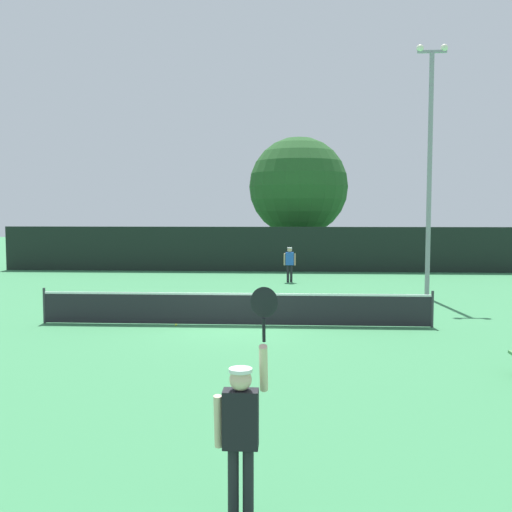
{
  "coord_description": "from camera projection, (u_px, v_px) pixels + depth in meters",
  "views": [
    {
      "loc": [
        1.63,
        -17.28,
        3.35
      ],
      "look_at": [
        0.33,
        5.22,
        1.67
      ],
      "focal_mm": 41.51,
      "sensor_mm": 36.0,
      "label": 1
    }
  ],
  "objects": [
    {
      "name": "player_receiving",
      "position": [
        290.0,
        261.0,
        28.2
      ],
      "size": [
        0.57,
        0.24,
        1.66
      ],
      "rotation": [
        0.0,
        0.0,
        3.14
      ],
      "color": "blue",
      "rests_on": "ground"
    },
    {
      "name": "perimeter_fence",
      "position": [
        261.0,
        249.0,
        33.32
      ],
      "size": [
        29.51,
        0.12,
        2.52
      ],
      "primitive_type": "cube",
      "color": "black",
      "rests_on": "ground"
    },
    {
      "name": "parked_car_near",
      "position": [
        151.0,
        251.0,
        39.13
      ],
      "size": [
        2.06,
        4.27,
        1.69
      ],
      "rotation": [
        0.0,
        0.0,
        0.04
      ],
      "color": "red",
      "rests_on": "ground"
    },
    {
      "name": "tennis_ball",
      "position": [
        176.0,
        325.0,
        17.43
      ],
      "size": [
        0.07,
        0.07,
        0.07
      ],
      "primitive_type": "sphere",
      "color": "#CCE033",
      "rests_on": "ground"
    },
    {
      "name": "large_tree",
      "position": [
        298.0,
        187.0,
        37.49
      ],
      "size": [
        6.26,
        6.26,
        8.09
      ],
      "color": "brown",
      "rests_on": "ground"
    },
    {
      "name": "parked_car_mid",
      "position": [
        228.0,
        248.0,
        42.04
      ],
      "size": [
        2.19,
        4.32,
        1.69
      ],
      "rotation": [
        0.0,
        0.0,
        -0.07
      ],
      "color": "black",
      "rests_on": "ground"
    },
    {
      "name": "light_pole",
      "position": [
        430.0,
        158.0,
        22.63
      ],
      "size": [
        1.18,
        0.28,
        9.67
      ],
      "color": "gray",
      "rests_on": "ground"
    },
    {
      "name": "tennis_net",
      "position": [
        235.0,
        308.0,
        17.51
      ],
      "size": [
        11.63,
        0.08,
        1.07
      ],
      "color": "#232328",
      "rests_on": "ground"
    },
    {
      "name": "ground_plane",
      "position": [
        235.0,
        325.0,
        17.55
      ],
      "size": [
        120.0,
        120.0,
        0.0
      ],
      "primitive_type": "plane",
      "color": "#387F4C"
    },
    {
      "name": "parked_car_far",
      "position": [
        304.0,
        251.0,
        39.28
      ],
      "size": [
        2.22,
        4.34,
        1.69
      ],
      "rotation": [
        0.0,
        0.0,
        0.08
      ],
      "color": "#B7B7BC",
      "rests_on": "ground"
    },
    {
      "name": "player_serving",
      "position": [
        242.0,
        421.0,
        6.29
      ],
      "size": [
        0.67,
        0.4,
        2.56
      ],
      "color": "black",
      "rests_on": "ground"
    }
  ]
}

